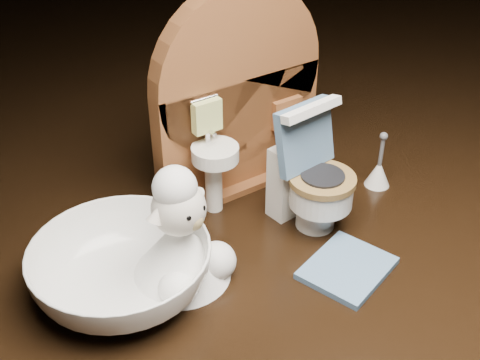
# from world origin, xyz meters

# --- Properties ---
(backdrop_panel) EXTENTS (0.13, 0.05, 0.15)m
(backdrop_panel) POSITION_xyz_m (-0.00, 0.06, 0.07)
(backdrop_panel) COLOR brown
(backdrop_panel) RESTS_ON ground
(toy_toilet) EXTENTS (0.05, 0.06, 0.09)m
(toy_toilet) POSITION_xyz_m (0.01, 0.00, 0.03)
(toy_toilet) COLOR white
(toy_toilet) RESTS_ON ground
(bath_mat) EXTENTS (0.06, 0.06, 0.00)m
(bath_mat) POSITION_xyz_m (-0.00, -0.05, 0.00)
(bath_mat) COLOR slate
(bath_mat) RESTS_ON ground
(toilet_brush) EXTENTS (0.02, 0.02, 0.04)m
(toilet_brush) POSITION_xyz_m (0.08, 0.00, 0.01)
(toilet_brush) COLOR white
(toilet_brush) RESTS_ON ground
(plush_lamb) EXTENTS (0.06, 0.06, 0.08)m
(plush_lamb) POSITION_xyz_m (-0.09, -0.00, 0.03)
(plush_lamb) COLOR white
(plush_lamb) RESTS_ON ground
(ceramic_bowl) EXTENTS (0.14, 0.14, 0.03)m
(ceramic_bowl) POSITION_xyz_m (-0.12, 0.01, 0.02)
(ceramic_bowl) COLOR white
(ceramic_bowl) RESTS_ON ground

